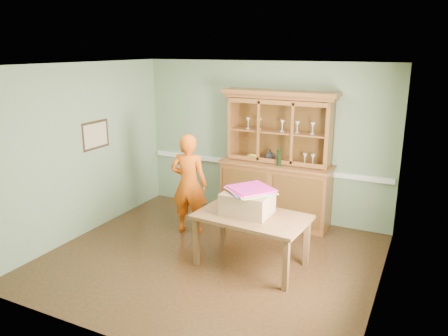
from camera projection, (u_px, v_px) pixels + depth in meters
The scene contains 14 objects.
floor at pixel (210, 259), 6.22m from camera, with size 4.50×4.50×0.00m, color #4F3019.
ceiling at pixel (209, 65), 5.50m from camera, with size 4.50×4.50×0.00m, color white.
wall_back at pixel (263, 140), 7.59m from camera, with size 4.50×4.50×0.00m, color gray.
wall_left at pixel (83, 151), 6.82m from camera, with size 4.00×4.00×0.00m, color gray.
wall_right at pixel (386, 191), 4.91m from camera, with size 4.00×4.00×0.00m, color gray.
wall_front at pixel (110, 218), 4.13m from camera, with size 4.50×4.50×0.00m, color gray.
chair_rail at pixel (262, 166), 7.69m from camera, with size 4.41×0.05×0.08m, color white.
framed_map at pixel (96, 135), 7.02m from camera, with size 0.03×0.60×0.46m.
window_panel at pixel (382, 186), 4.61m from camera, with size 0.03×0.96×1.36m.
china_hutch at pixel (276, 178), 7.37m from camera, with size 1.91×0.63×2.24m.
dining_table at pixel (252, 221), 5.87m from camera, with size 1.54×0.99×0.74m.
cardboard_box at pixel (247, 203), 5.88m from camera, with size 0.64×0.51×0.30m, color #997E4F.
kite_stack at pixel (251, 190), 5.85m from camera, with size 0.74×0.74×0.05m.
person at pixel (189, 184), 6.95m from camera, with size 0.59×0.39×1.62m, color #EB5C0E.
Camera 1 is at (2.67, -4.98, 2.91)m, focal length 35.00 mm.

